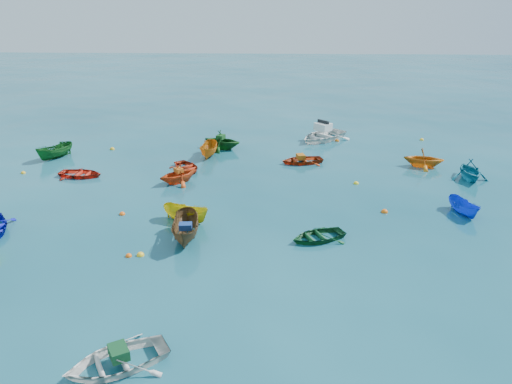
{
  "coord_description": "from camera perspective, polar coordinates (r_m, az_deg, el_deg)",
  "views": [
    {
      "loc": [
        1.09,
        -22.3,
        11.37
      ],
      "look_at": [
        0.0,
        5.0,
        0.4
      ],
      "focal_mm": 35.0,
      "sensor_mm": 36.0,
      "label": 1
    }
  ],
  "objects": [
    {
      "name": "buoy_or_e",
      "position": [
        41.66,
        9.25,
        5.75
      ],
      "size": [
        0.35,
        0.35,
        0.35
      ],
      "primitive_type": "sphere",
      "color": "#D3590B",
      "rests_on": "ground"
    },
    {
      "name": "dinghy_green_n",
      "position": [
        39.18,
        -3.88,
        4.96
      ],
      "size": [
        3.65,
        3.4,
        1.56
      ],
      "primitive_type": "imported",
      "rotation": [
        0.0,
        0.0,
        1.23
      ],
      "color": "#104716",
      "rests_on": "ground"
    },
    {
      "name": "buoy_or_a",
      "position": [
        24.01,
        -14.35,
        -7.14
      ],
      "size": [
        0.3,
        0.3,
        0.3
      ],
      "primitive_type": "sphere",
      "color": "#ED5A0C",
      "rests_on": "ground"
    },
    {
      "name": "sampan_brown_mid",
      "position": [
        24.98,
        -7.93,
        -5.42
      ],
      "size": [
        1.59,
        3.5,
        1.31
      ],
      "primitive_type": "imported",
      "rotation": [
        0.0,
        0.0,
        0.09
      ],
      "color": "#53391E",
      "rests_on": "ground"
    },
    {
      "name": "dinghy_red_far",
      "position": [
        34.76,
        -7.89,
        2.57
      ],
      "size": [
        3.15,
        3.33,
        0.56
      ],
      "primitive_type": "imported",
      "rotation": [
        0.0,
        0.0,
        0.62
      ],
      "color": "#AA260E",
      "rests_on": "ground"
    },
    {
      "name": "buoy_ye_c",
      "position": [
        32.46,
        11.36,
        0.93
      ],
      "size": [
        0.34,
        0.34,
        0.34
      ],
      "primitive_type": "sphere",
      "color": "yellow",
      "rests_on": "ground"
    },
    {
      "name": "sampan_orange_n",
      "position": [
        37.4,
        -5.36,
        4.08
      ],
      "size": [
        1.29,
        3.05,
        1.16
      ],
      "primitive_type": "imported",
      "rotation": [
        0.0,
        0.0,
        -0.06
      ],
      "color": "#BB6711",
      "rests_on": "ground"
    },
    {
      "name": "tarp_green_a",
      "position": [
        17.54,
        -15.43,
        -17.23
      ],
      "size": [
        0.87,
        0.94,
        0.36
      ],
      "primitive_type": "cube",
      "rotation": [
        0.0,
        0.0,
        -1.03
      ],
      "color": "#114522",
      "rests_on": "dinghy_white_near"
    },
    {
      "name": "dinghy_green_e",
      "position": [
        24.97,
        7.05,
        -5.39
      ],
      "size": [
        3.38,
        2.99,
        0.58
      ],
      "primitive_type": "imported",
      "rotation": [
        0.0,
        0.0,
        -1.14
      ],
      "color": "#124D24",
      "rests_on": "ground"
    },
    {
      "name": "sampan_blue_far",
      "position": [
        29.81,
        22.55,
        -2.32
      ],
      "size": [
        1.54,
        2.58,
        0.94
      ],
      "primitive_type": "imported",
      "rotation": [
        0.0,
        0.0,
        0.28
      ],
      "color": "#1039CC",
      "rests_on": "ground"
    },
    {
      "name": "dinghy_orange_w",
      "position": [
        32.44,
        -8.84,
        1.09
      ],
      "size": [
        3.46,
        3.43,
        1.38
      ],
      "primitive_type": "imported",
      "rotation": [
        0.0,
        0.0,
        -0.85
      ],
      "color": "#D54414",
      "rests_on": "ground"
    },
    {
      "name": "tarp_blue_a",
      "position": [
        24.49,
        -8.05,
        -3.9
      ],
      "size": [
        0.65,
        0.52,
        0.3
      ],
      "primitive_type": "cube",
      "rotation": [
        0.0,
        0.0,
        0.09
      ],
      "color": "navy",
      "rests_on": "sampan_brown_mid"
    },
    {
      "name": "sampan_yellow_mid",
      "position": [
        26.95,
        -7.97,
        -3.3
      ],
      "size": [
        2.87,
        1.91,
        1.04
      ],
      "primitive_type": "imported",
      "rotation": [
        0.0,
        0.0,
        1.2
      ],
      "color": "gold",
      "rests_on": "ground"
    },
    {
      "name": "dinghy_orange_far",
      "position": [
        36.9,
        18.51,
        2.77
      ],
      "size": [
        3.12,
        2.84,
        1.42
      ],
      "primitive_type": "imported",
      "rotation": [
        0.0,
        0.0,
        1.36
      ],
      "color": "orange",
      "rests_on": "ground"
    },
    {
      "name": "buoy_ye_e",
      "position": [
        43.64,
        18.41,
        5.65
      ],
      "size": [
        0.33,
        0.33,
        0.33
      ],
      "primitive_type": "sphere",
      "color": "yellow",
      "rests_on": "ground"
    },
    {
      "name": "buoy_ye_a",
      "position": [
        23.95,
        -13.07,
        -7.08
      ],
      "size": [
        0.35,
        0.35,
        0.35
      ],
      "primitive_type": "sphere",
      "color": "yellow",
      "rests_on": "ground"
    },
    {
      "name": "sampan_green_far",
      "position": [
        39.64,
        -21.86,
        3.6
      ],
      "size": [
        2.54,
        3.17,
        1.17
      ],
      "primitive_type": "imported",
      "rotation": [
        0.0,
        0.0,
        -0.55
      ],
      "color": "#14561C",
      "rests_on": "ground"
    },
    {
      "name": "tarp_orange_a",
      "position": [
        32.18,
        -8.85,
        2.49
      ],
      "size": [
        0.69,
        0.7,
        0.27
      ],
      "primitive_type": "cube",
      "rotation": [
        0.0,
        0.0,
        -0.85
      ],
      "color": "#D05915",
      "rests_on": "dinghy_orange_w"
    },
    {
      "name": "dinghy_cyan_se",
      "position": [
        35.5,
        23.13,
        1.38
      ],
      "size": [
        2.41,
        2.78,
        1.44
      ],
      "primitive_type": "imported",
      "rotation": [
        0.0,
        0.0,
        0.02
      ],
      "color": "teal",
      "rests_on": "ground"
    },
    {
      "name": "buoy_or_b",
      "position": [
        28.62,
        14.46,
        -2.26
      ],
      "size": [
        0.38,
        0.38,
        0.38
      ],
      "primitive_type": "sphere",
      "color": "#FF640D",
      "rests_on": "ground"
    },
    {
      "name": "buoy_or_d",
      "position": [
        36.67,
        19.41,
        2.53
      ],
      "size": [
        0.36,
        0.36,
        0.36
      ],
      "primitive_type": "sphere",
      "color": "#CF440B",
      "rests_on": "ground"
    },
    {
      "name": "buoy_ye_d",
      "position": [
        40.48,
        -16.11,
        4.7
      ],
      "size": [
        0.36,
        0.36,
        0.36
      ],
      "primitive_type": "sphere",
      "color": "gold",
      "rests_on": "ground"
    },
    {
      "name": "tarp_orange_b",
      "position": [
        35.75,
        5.13,
        4.05
      ],
      "size": [
        0.69,
        0.81,
        0.34
      ],
      "primitive_type": "cube",
      "rotation": [
        0.0,
        0.0,
        -1.3
      ],
      "color": "#B05C12",
      "rests_on": "dinghy_red_ne"
    },
    {
      "name": "dinghy_white_near",
      "position": [
        17.86,
        -15.57,
        -18.63
      ],
      "size": [
        4.12,
        3.79,
        0.7
      ],
      "primitive_type": "imported",
      "rotation": [
        0.0,
        0.0,
        -1.03
      ],
      "color": "silver",
      "rests_on": "ground"
    },
    {
      "name": "tarp_green_b",
      "position": [
        38.95,
        -4.05,
        6.3
      ],
      "size": [
        0.71,
        0.81,
        0.33
      ],
      "primitive_type": "cube",
      "rotation": [
        0.0,
        0.0,
        1.23
      ],
      "color": "#134D1A",
      "rests_on": "dinghy_green_n"
    },
    {
      "name": "ground",
      "position": [
        25.05,
        -0.46,
        -5.11
      ],
      "size": [
        160.0,
        160.0,
        0.0
      ],
      "primitive_type": "plane",
      "color": "#0B4150",
      "rests_on": "ground"
    },
    {
      "name": "dinghy_red_nw",
      "position": [
        35.08,
        -19.37,
        1.68
      ],
      "size": [
        3.13,
        2.41,
        0.6
      ],
      "primitive_type": "imported",
      "rotation": [
        0.0,
        0.0,
        1.45
      ],
      "color": "red",
      "rests_on": "ground"
    },
    {
      "name": "buoy_or_c",
      "position": [
        28.42,
        -15.04,
        -2.5
      ],
      "size": [
        0.33,
        0.33,
        0.33
      ],
      "primitive_type": "sphere",
      "color": "#FF5C0D",
      "rests_on": "ground"
    },
    {
      "name": "buoy_ye_b",
      "position": [
        37.19,
        -25.06,
        1.95
      ],
      "size": [
        0.31,
        0.31,
        0.31
      ],
      "primitive_type": "sphere",
      "color": "yellow",
      "rests_on": "ground"
    },
    {
      "name": "motorboat_white",
      "position": [
        41.9,
        7.6,
        5.94
      ],
      "size": [
        5.61,
        5.59,
        1.56
      ],
      "primitive_type": "imported",
      "rotation": [
        0.0,
        0.0,
        -0.79
      ],
      "color": "silver",
      "rests_on": "ground"
    },
    {
      "name": "dinghy_red_ne",
      "position": [
        35.93,
        5.25,
        3.34
      ],
      "size": [
        3.44,
        2.84,
        0.62
      ],
      "primitive_type": "imported",
      "rotation": [
        0.0,
        0.0,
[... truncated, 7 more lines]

